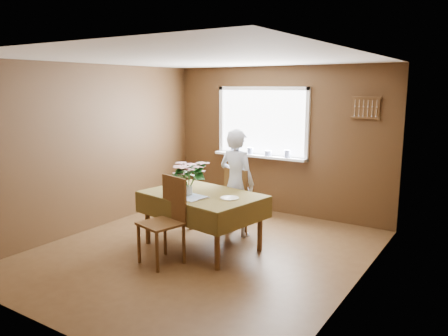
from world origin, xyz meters
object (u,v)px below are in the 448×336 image
Objects in this scene: dining_table at (202,200)px; chair_far at (241,198)px; chair_near at (167,217)px; seated_woman at (237,183)px; flower_bouquet at (188,174)px.

chair_far is (0.12, 0.80, -0.13)m from dining_table.
seated_woman reaches higher than chair_near.
flower_bouquet is at bearing 81.31° from seated_woman.
chair_far is at bearing -89.88° from seated_woman.
chair_far reaches higher than dining_table.
chair_near is 0.68× the size of seated_woman.
seated_woman is (0.12, 0.70, 0.12)m from dining_table.
chair_far is at bearing 90.58° from dining_table.
dining_table is 3.31× the size of flower_bouquet.
dining_table is 0.64m from chair_near.
chair_near is 2.08× the size of flower_bouquet.
dining_table is at bearing 96.41° from chair_near.
dining_table is 0.82m from chair_far.
dining_table is 0.43m from flower_bouquet.
flower_bouquet reaches higher than chair_near.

